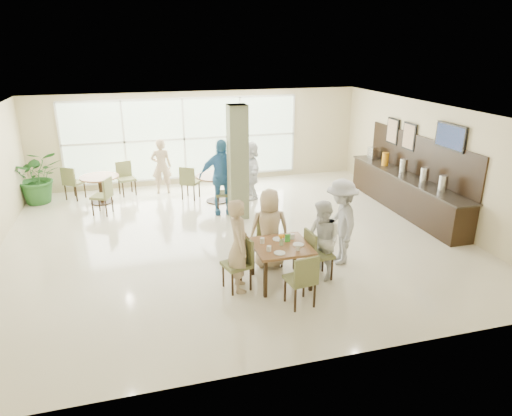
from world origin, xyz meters
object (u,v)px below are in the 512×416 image
object	(u,v)px
teen_left	(239,245)
adult_a	(221,177)
teen_right	(322,241)
adult_standing	(161,166)
adult_b	(250,170)
buffet_counter	(406,190)
teen_far	(269,229)
potted_plant	(38,177)
round_table_right	(217,181)
round_table_left	(100,183)
teen_standing	(341,222)
main_table	(281,249)

from	to	relation	value
teen_left	adult_a	world-z (taller)	adult_a
teen_left	teen_right	world-z (taller)	teen_left
adult_standing	adult_b	bearing A→B (deg)	159.60
buffet_counter	teen_far	distance (m)	4.80
teen_far	potted_plant	bearing A→B (deg)	-39.24
round_table_right	buffet_counter	bearing A→B (deg)	-23.72
round_table_left	adult_a	world-z (taller)	adult_a
round_table_left	adult_a	distance (m)	3.48
teen_far	adult_standing	xyz separation A→B (m)	(-1.65, 5.24, 0.01)
teen_standing	main_table	bearing A→B (deg)	-62.34
potted_plant	main_table	bearing A→B (deg)	-50.31
round_table_right	adult_a	xyz separation A→B (m)	(-0.04, -0.92, 0.39)
teen_standing	adult_standing	distance (m)	6.25
teen_left	teen_right	bearing A→B (deg)	-85.07
potted_plant	teen_left	bearing A→B (deg)	-55.08
main_table	teen_left	size ratio (longest dim) A/B	0.59
round_table_left	adult_b	world-z (taller)	adult_b
teen_left	round_table_right	bearing A→B (deg)	-0.98
teen_right	adult_a	world-z (taller)	adult_a
round_table_left	adult_b	bearing A→B (deg)	-9.48
round_table_left	teen_left	xyz separation A→B (m)	(2.57, -5.54, 0.28)
round_table_left	adult_a	size ratio (longest dim) A/B	0.54
teen_left	teen_standing	xyz separation A→B (m)	(2.17, 0.50, 0.02)
round_table_left	teen_far	bearing A→B (deg)	-55.24
adult_standing	main_table	bearing A→B (deg)	110.14
round_table_left	potted_plant	distance (m)	1.68
round_table_right	teen_far	size ratio (longest dim) A/B	0.70
buffet_counter	adult_a	distance (m)	4.79
main_table	adult_a	world-z (taller)	adult_a
round_table_right	teen_right	bearing A→B (deg)	-77.50
teen_standing	adult_b	bearing A→B (deg)	-162.67
adult_a	adult_standing	size ratio (longest dim) A/B	1.20
teen_left	teen_standing	distance (m)	2.22
adult_a	adult_b	distance (m)	1.42
teen_far	adult_b	distance (m)	4.20
adult_a	teen_far	bearing A→B (deg)	-78.53
teen_standing	round_table_right	bearing A→B (deg)	-150.55
teen_far	adult_b	world-z (taller)	adult_b
teen_far	adult_a	size ratio (longest dim) A/B	0.82
teen_far	teen_left	bearing A→B (deg)	50.41
buffet_counter	teen_standing	distance (m)	3.73
teen_standing	potted_plant	bearing A→B (deg)	-122.55
round_table_right	teen_left	bearing A→B (deg)	-96.01
adult_standing	potted_plant	bearing A→B (deg)	3.87
teen_left	round_table_left	bearing A→B (deg)	29.98
round_table_right	teen_standing	size ratio (longest dim) A/B	0.64
round_table_right	adult_standing	bearing A→B (deg)	140.05
round_table_left	potted_plant	xyz separation A→B (m)	(-1.61, 0.46, 0.17)
teen_far	adult_a	world-z (taller)	adult_a
teen_left	adult_standing	size ratio (longest dim) A/B	1.05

